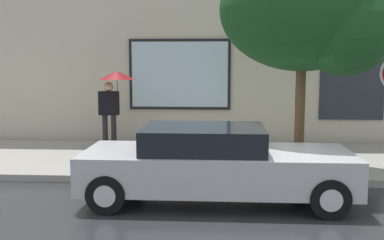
# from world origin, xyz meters

# --- Properties ---
(ground_plane) EXTENTS (60.00, 60.00, 0.00)m
(ground_plane) POSITION_xyz_m (0.00, 0.00, 0.00)
(ground_plane) COLOR #282B2D
(sidewalk) EXTENTS (20.00, 4.00, 0.15)m
(sidewalk) POSITION_xyz_m (0.00, 3.00, 0.07)
(sidewalk) COLOR gray
(sidewalk) RESTS_ON ground
(building_facade) EXTENTS (20.00, 0.67, 7.00)m
(building_facade) POSITION_xyz_m (-0.01, 5.50, 3.48)
(building_facade) COLOR beige
(building_facade) RESTS_ON ground
(parked_car) EXTENTS (4.62, 1.86, 1.32)m
(parked_car) POSITION_xyz_m (-0.80, 0.00, 0.66)
(parked_car) COLOR #B7BABF
(parked_car) RESTS_ON ground
(fire_hydrant) EXTENTS (0.30, 0.44, 0.83)m
(fire_hydrant) POSITION_xyz_m (-1.35, 2.02, 0.56)
(fire_hydrant) COLOR red
(fire_hydrant) RESTS_ON sidewalk
(pedestrian_with_umbrella) EXTENTS (0.96, 0.95, 2.05)m
(pedestrian_with_umbrella) POSITION_xyz_m (-3.50, 4.00, 1.74)
(pedestrian_with_umbrella) COLOR black
(pedestrian_with_umbrella) RESTS_ON sidewalk
(street_tree) EXTENTS (3.39, 2.89, 4.63)m
(street_tree) POSITION_xyz_m (1.11, 1.68, 3.41)
(street_tree) COLOR #4C3823
(street_tree) RESTS_ON sidewalk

